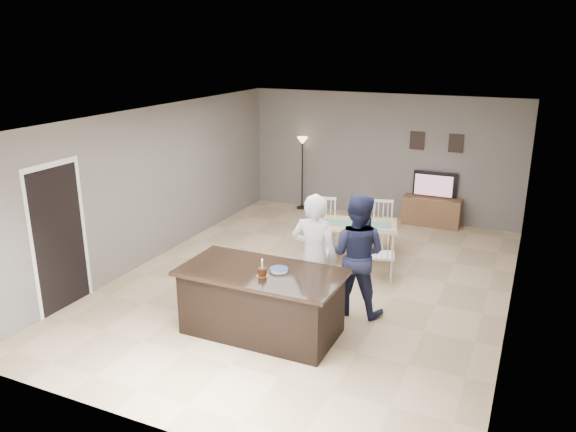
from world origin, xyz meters
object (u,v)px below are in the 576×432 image
at_px(tv_console, 431,212).
at_px(birthday_cake, 262,272).
at_px(television, 434,185).
at_px(plate_stack, 279,270).
at_px(dining_table, 352,230).
at_px(kitchen_island, 262,301).
at_px(woman, 314,257).
at_px(floor_lamp, 302,154).
at_px(man, 356,255).

distance_m(tv_console, birthday_cake, 5.86).
relative_size(tv_console, television, 1.31).
bearing_deg(plate_stack, dining_table, 88.12).
bearing_deg(dining_table, tv_console, 56.97).
bearing_deg(kitchen_island, woman, 56.27).
height_order(woman, floor_lamp, woman).
distance_m(tv_console, floor_lamp, 3.15).
height_order(man, dining_table, man).
height_order(kitchen_island, woman, woman).
bearing_deg(woman, television, -100.62).
bearing_deg(tv_console, plate_stack, -100.15).
height_order(kitchen_island, floor_lamp, floor_lamp).
bearing_deg(television, tv_console, 90.00).
distance_m(kitchen_island, birthday_cake, 0.53).
distance_m(man, birthday_cake, 1.51).
bearing_deg(woman, tv_console, -100.74).
bearing_deg(television, kitchen_island, 77.99).
bearing_deg(birthday_cake, tv_console, 79.02).
height_order(kitchen_island, television, television).
bearing_deg(dining_table, kitchen_island, -111.01).
bearing_deg(dining_table, plate_stack, -106.72).
height_order(television, birthday_cake, birthday_cake).
xyz_separation_m(tv_console, dining_table, (-0.89, -2.71, 0.30)).
xyz_separation_m(television, floor_lamp, (-2.99, -0.05, 0.43)).
bearing_deg(plate_stack, tv_console, 79.85).
relative_size(woman, dining_table, 0.88).
bearing_deg(dining_table, floor_lamp, 112.74).
xyz_separation_m(kitchen_island, floor_lamp, (-1.79, 5.59, 0.84)).
height_order(television, floor_lamp, floor_lamp).
xyz_separation_m(kitchen_island, tv_console, (1.20, 5.57, -0.15)).
distance_m(kitchen_island, woman, 0.96).
xyz_separation_m(kitchen_island, birthday_cake, (0.09, -0.15, 0.50)).
bearing_deg(floor_lamp, tv_console, -0.38).
bearing_deg(tv_console, television, 90.00).
distance_m(kitchen_island, tv_console, 5.70).
bearing_deg(man, birthday_cake, 54.84).
relative_size(tv_console, floor_lamp, 0.72).
bearing_deg(tv_console, kitchen_island, -102.16).
relative_size(kitchen_island, plate_stack, 8.83).
bearing_deg(tv_console, man, -93.20).
xyz_separation_m(tv_console, floor_lamp, (-2.99, 0.02, 1.00)).
xyz_separation_m(television, dining_table, (-0.89, -2.78, -0.26)).
bearing_deg(man, dining_table, -70.53).
distance_m(woman, floor_lamp, 5.40).
distance_m(man, dining_table, 1.89).
height_order(tv_console, dining_table, dining_table).
bearing_deg(woman, kitchen_island, 54.08).
distance_m(woman, man, 0.63).
xyz_separation_m(man, plate_stack, (-0.73, -1.01, 0.03)).
relative_size(kitchen_island, woman, 1.18).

